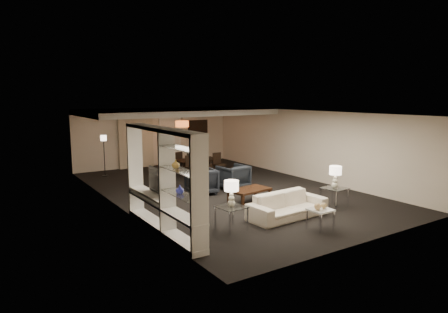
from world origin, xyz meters
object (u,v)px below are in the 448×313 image
(floor_speaker, at_px, (168,199))
(chair_fr, at_px, (202,159))
(sofa, at_px, (288,205))
(pendant_light, at_px, (182,124))
(dining_table, at_px, (197,166))
(chair_nm, at_px, (206,165))
(television, at_px, (154,182))
(side_table_right, at_px, (334,198))
(table_lamp_right, at_px, (335,177))
(chair_nr, at_px, (219,164))
(floor_lamp, at_px, (104,156))
(side_table_left, at_px, (231,218))
(table_lamp_left, at_px, (231,194))
(vase_amber, at_px, (176,164))
(chair_fl, at_px, (176,162))
(vase_blue, at_px, (180,189))
(armchair_right, at_px, (233,177))
(marble_table, at_px, (320,219))
(coffee_table, at_px, (249,196))
(chair_nl, at_px, (192,167))
(armchair_left, at_px, (201,181))
(chair_fm, at_px, (190,161))

(floor_speaker, xyz_separation_m, chair_fr, (4.02, 5.31, -0.09))
(sofa, bearing_deg, pendant_light, 82.13)
(dining_table, bearing_deg, chair_nm, -85.87)
(pendant_light, height_order, television, pendant_light)
(side_table_right, relative_size, floor_speaker, 0.57)
(sofa, distance_m, table_lamp_right, 1.78)
(chair_nr, xyz_separation_m, floor_lamp, (-3.78, 2.17, 0.36))
(chair_nr, bearing_deg, side_table_left, -122.29)
(table_lamp_left, distance_m, vase_amber, 1.58)
(vase_amber, distance_m, chair_nr, 7.25)
(floor_speaker, bearing_deg, chair_fl, 47.81)
(side_table_left, xyz_separation_m, chair_nm, (2.58, 5.55, 0.15))
(vase_amber, bearing_deg, chair_fl, 63.89)
(vase_blue, bearing_deg, vase_amber, 90.00)
(floor_lamp, bearing_deg, armchair_right, -56.79)
(side_table_left, xyz_separation_m, chair_fl, (1.98, 6.85, 0.15))
(sofa, xyz_separation_m, floor_lamp, (-2.30, 7.72, 0.47))
(side_table_right, relative_size, table_lamp_right, 0.97)
(table_lamp_right, bearing_deg, sofa, 180.00)
(marble_table, distance_m, vase_blue, 3.33)
(coffee_table, bearing_deg, floor_lamp, 110.55)
(chair_nm, xyz_separation_m, chair_nr, (0.60, 0.00, 0.00))
(pendant_light, height_order, coffee_table, pendant_light)
(table_lamp_left, height_order, chair_nr, table_lamp_left)
(table_lamp_left, distance_m, floor_lamp, 7.75)
(coffee_table, bearing_deg, chair_nr, 69.43)
(television, relative_size, chair_fr, 1.23)
(dining_table, bearing_deg, chair_fr, 51.42)
(coffee_table, bearing_deg, vase_amber, -152.90)
(sofa, distance_m, floor_lamp, 8.07)
(side_table_right, bearing_deg, vase_amber, 179.58)
(marble_table, xyz_separation_m, floor_lamp, (-2.30, 8.82, 0.53))
(coffee_table, relative_size, chair_nl, 1.39)
(chair_fl, bearing_deg, side_table_left, 71.51)
(marble_table, relative_size, chair_fl, 0.58)
(vase_amber, height_order, chair_nl, vase_amber)
(marble_table, height_order, floor_speaker, floor_speaker)
(armchair_left, height_order, chair_nr, chair_nr)
(side_table_left, bearing_deg, floor_lamp, 94.41)
(pendant_light, height_order, floor_speaker, pendant_light)
(pendant_light, xyz_separation_m, armchair_right, (0.05, -3.52, -1.53))
(sofa, xyz_separation_m, side_table_right, (1.70, 0.00, -0.04))
(floor_lamp, bearing_deg, chair_nl, -40.05)
(pendant_light, distance_m, chair_fl, 1.53)
(television, bearing_deg, armchair_right, -60.49)
(armchair_left, xyz_separation_m, chair_nm, (1.48, 2.25, 0.02))
(armchair_right, relative_size, chair_fl, 1.04)
(dining_table, distance_m, chair_fm, 0.66)
(vase_amber, bearing_deg, floor_speaker, 71.01)
(coffee_table, relative_size, chair_fl, 1.39)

